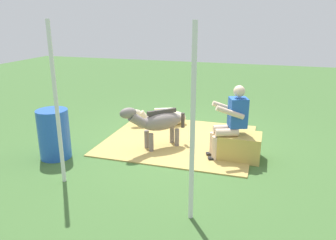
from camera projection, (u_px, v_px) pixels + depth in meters
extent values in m
plane|color=#426B33|center=(177.00, 143.00, 6.68)|extent=(24.00, 24.00, 0.00)
cube|color=tan|center=(180.00, 140.00, 6.85)|extent=(2.94, 2.64, 0.02)
cube|color=tan|center=(238.00, 146.00, 5.93)|extent=(0.78, 0.54, 0.46)
cylinder|color=beige|center=(227.00, 132.00, 5.75)|extent=(0.42, 0.27, 0.14)
cylinder|color=beige|center=(215.00, 149.00, 5.83)|extent=(0.11, 0.11, 0.46)
cube|color=black|center=(214.00, 159.00, 5.89)|extent=(0.24, 0.17, 0.06)
cylinder|color=beige|center=(224.00, 129.00, 5.94)|extent=(0.42, 0.27, 0.14)
cylinder|color=beige|center=(213.00, 144.00, 6.02)|extent=(0.11, 0.11, 0.46)
cube|color=black|center=(212.00, 154.00, 6.08)|extent=(0.24, 0.17, 0.06)
cube|color=#2659B2|center=(238.00, 112.00, 5.76)|extent=(0.38, 0.37, 0.52)
cylinder|color=beige|center=(230.00, 112.00, 5.58)|extent=(0.50, 0.26, 0.26)
cylinder|color=beige|center=(226.00, 107.00, 5.88)|extent=(0.50, 0.26, 0.26)
sphere|color=beige|center=(239.00, 91.00, 5.64)|extent=(0.20, 0.20, 0.20)
ellipsoid|color=slate|center=(162.00, 121.00, 6.30)|extent=(0.82, 0.82, 0.34)
cylinder|color=slate|center=(151.00, 143.00, 6.20)|extent=(0.09, 0.09, 0.37)
cylinder|color=slate|center=(147.00, 140.00, 6.37)|extent=(0.09, 0.09, 0.37)
cylinder|color=slate|center=(177.00, 138.00, 6.46)|extent=(0.09, 0.09, 0.37)
cylinder|color=slate|center=(172.00, 135.00, 6.62)|extent=(0.09, 0.09, 0.37)
cylinder|color=slate|center=(138.00, 120.00, 6.05)|extent=(0.38, 0.39, 0.33)
ellipsoid|color=slate|center=(128.00, 113.00, 5.92)|extent=(0.34, 0.34, 0.20)
cube|color=#433D3A|center=(162.00, 112.00, 6.25)|extent=(0.46, 0.47, 0.08)
cylinder|color=#433D3A|center=(183.00, 120.00, 6.53)|extent=(0.07, 0.07, 0.30)
ellipsoid|color=beige|center=(167.00, 118.00, 7.71)|extent=(0.97, 0.74, 0.36)
cube|color=beige|center=(144.00, 124.00, 7.68)|extent=(0.36, 0.34, 0.10)
cylinder|color=beige|center=(143.00, 117.00, 7.62)|extent=(0.33, 0.28, 0.30)
ellipsoid|color=beige|center=(135.00, 114.00, 7.57)|extent=(0.34, 0.27, 0.20)
cube|color=#F2EDC5|center=(164.00, 110.00, 7.64)|extent=(0.43, 0.26, 0.08)
cylinder|color=blue|center=(54.00, 134.00, 5.90)|extent=(0.55, 0.55, 0.89)
cylinder|color=silver|center=(193.00, 128.00, 3.87)|extent=(0.06, 0.06, 2.43)
cylinder|color=silver|center=(57.00, 106.00, 4.80)|extent=(0.06, 0.06, 2.43)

